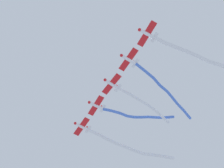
{
  "coord_description": "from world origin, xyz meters",
  "views": [
    {
      "loc": [
        -34.86,
        -10.44,
        3.15
      ],
      "look_at": [
        -1.49,
        4.17,
        69.68
      ],
      "focal_mm": 47.94,
      "sensor_mm": 36.0,
      "label": 1
    }
  ],
  "objects_px": {
    "airplane_right_wing": "(112,84)",
    "airplane_trail": "(147,34)",
    "airplane_lead": "(82,126)",
    "airplane_slot": "(129,59)",
    "airplane_left_wing": "(96,105)"
  },
  "relations": [
    {
      "from": "airplane_right_wing",
      "to": "airplane_trail",
      "type": "height_order",
      "value": "same"
    },
    {
      "from": "airplane_lead",
      "to": "airplane_right_wing",
      "type": "xyz_separation_m",
      "value": [
        -8.9,
        -12.9,
        0.0
      ]
    },
    {
      "from": "airplane_lead",
      "to": "airplane_left_wing",
      "type": "xyz_separation_m",
      "value": [
        -4.45,
        -6.44,
        0.3
      ]
    },
    {
      "from": "airplane_trail",
      "to": "airplane_right_wing",
      "type": "bearing_deg",
      "value": -86.33
    },
    {
      "from": "airplane_left_wing",
      "to": "airplane_right_wing",
      "type": "relative_size",
      "value": 0.96
    },
    {
      "from": "airplane_left_wing",
      "to": "airplane_slot",
      "type": "relative_size",
      "value": 0.98
    },
    {
      "from": "airplane_lead",
      "to": "airplane_trail",
      "type": "height_order",
      "value": "same"
    },
    {
      "from": "airplane_left_wing",
      "to": "airplane_right_wing",
      "type": "xyz_separation_m",
      "value": [
        -4.46,
        -6.46,
        -0.3
      ]
    },
    {
      "from": "airplane_right_wing",
      "to": "airplane_trail",
      "type": "xyz_separation_m",
      "value": [
        -8.89,
        -12.89,
        0.0
      ]
    },
    {
      "from": "airplane_lead",
      "to": "airplane_left_wing",
      "type": "distance_m",
      "value": 7.84
    },
    {
      "from": "airplane_lead",
      "to": "airplane_trail",
      "type": "distance_m",
      "value": 31.33
    },
    {
      "from": "airplane_slot",
      "to": "airplane_right_wing",
      "type": "bearing_deg",
      "value": -90.14
    },
    {
      "from": "airplane_lead",
      "to": "airplane_left_wing",
      "type": "relative_size",
      "value": 1.02
    },
    {
      "from": "airplane_right_wing",
      "to": "airplane_left_wing",
      "type": "bearing_deg",
      "value": -93.62
    },
    {
      "from": "airplane_right_wing",
      "to": "airplane_trail",
      "type": "relative_size",
      "value": 1.05
    }
  ]
}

